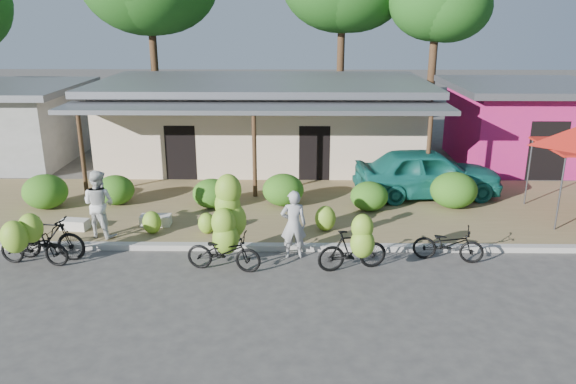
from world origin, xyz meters
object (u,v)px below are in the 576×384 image
(sack_near, at_px, (156,220))
(teal_van, at_px, (427,173))
(sack_far, at_px, (75,224))
(bike_far_right, at_px, (448,244))
(tree_near_right, at_px, (432,0))
(bike_far_left, at_px, (30,245))
(bike_left, at_px, (46,236))
(bystander, at_px, (99,204))
(vendor, at_px, (293,224))
(bike_center, at_px, (226,231))
(bike_right, at_px, (355,246))

(sack_near, height_order, teal_van, teal_van)
(sack_far, bearing_deg, bike_far_right, -9.60)
(tree_near_right, height_order, bike_far_left, tree_near_right)
(bike_left, height_order, bystander, bystander)
(tree_near_right, xyz_separation_m, bike_far_right, (-2.18, -13.22, -5.98))
(bike_far_right, height_order, teal_van, teal_van)
(sack_near, distance_m, bystander, 1.70)
(bike_far_right, distance_m, vendor, 3.87)
(tree_near_right, distance_m, teal_van, 10.19)
(bike_far_right, bearing_deg, bystander, 94.85)
(bike_left, bearing_deg, bike_far_left, 150.99)
(tree_near_right, xyz_separation_m, teal_van, (-1.66, -8.41, -5.50))
(bike_far_right, bearing_deg, sack_far, 92.88)
(teal_van, bearing_deg, bike_center, 124.98)
(bike_center, xyz_separation_m, vendor, (1.62, 0.50, -0.01))
(bystander, distance_m, teal_van, 10.24)
(tree_near_right, relative_size, bike_center, 3.58)
(bike_center, bearing_deg, bike_left, 96.87)
(bike_right, xyz_separation_m, bike_far_right, (2.39, 0.71, -0.23))
(tree_near_right, height_order, sack_far, tree_near_right)
(bike_right, height_order, sack_near, bike_right)
(bike_center, relative_size, vendor, 1.27)
(tree_near_right, distance_m, bike_far_left, 19.38)
(tree_near_right, relative_size, vendor, 4.56)
(bike_center, xyz_separation_m, sack_far, (-4.53, 2.03, -0.64))
(sack_near, bearing_deg, bike_center, -45.60)
(bike_far_left, xyz_separation_m, bystander, (1.14, 1.70, 0.47))
(vendor, xyz_separation_m, teal_van, (4.36, 4.65, 0.04))
(vendor, bearing_deg, bike_far_left, 4.06)
(bike_center, bearing_deg, bike_right, -87.37)
(teal_van, bearing_deg, bike_far_left, 110.51)
(vendor, bearing_deg, bike_center, 15.52)
(bike_far_left, height_order, bike_center, bike_center)
(sack_near, xyz_separation_m, teal_van, (8.30, 2.78, 0.66))
(teal_van, bearing_deg, bike_left, 109.52)
(bike_far_right, bearing_deg, bike_right, 119.03)
(bike_right, relative_size, bystander, 0.97)
(tree_near_right, relative_size, bike_far_right, 4.48)
(bike_right, xyz_separation_m, sack_near, (-5.40, 2.74, -0.41))
(bike_far_right, distance_m, sack_near, 8.05)
(sack_near, height_order, bystander, bystander)
(teal_van, bearing_deg, bike_far_right, 168.07)
(sack_near, bearing_deg, tree_near_right, 48.33)
(bike_right, relative_size, teal_van, 0.38)
(bike_far_left, height_order, sack_near, bike_far_left)
(sack_near, bearing_deg, bike_left, -135.09)
(bike_far_left, height_order, bike_left, bike_left)
(tree_near_right, relative_size, bike_left, 4.12)
(bike_far_left, bearing_deg, vendor, -76.27)
(bike_far_left, xyz_separation_m, bike_right, (7.82, -0.22, 0.10))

